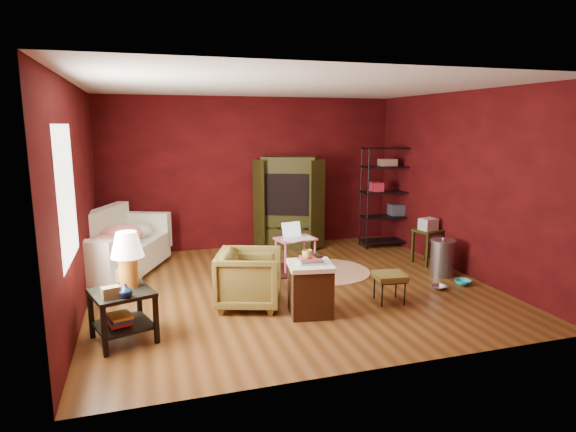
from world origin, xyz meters
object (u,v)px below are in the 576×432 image
armchair (249,276)px  tv_armoire (289,201)px  side_table (125,276)px  wire_shelving (387,193)px  hamper (310,288)px  laptop_desk (295,241)px  sofa (115,252)px

armchair → tv_armoire: 3.13m
armchair → side_table: bearing=128.4°
wire_shelving → hamper: bearing=-127.0°
armchair → laptop_desk: 1.71m
sofa → side_table: bearing=-166.3°
armchair → wire_shelving: 3.96m
sofa → side_table: 2.27m
tv_armoire → wire_shelving: (1.79, -0.48, 0.14)m
sofa → laptop_desk: bearing=-89.3°
hamper → wire_shelving: 3.80m
laptop_desk → tv_armoire: size_ratio=0.44×
tv_armoire → wire_shelving: bearing=9.0°
sofa → laptop_desk: 2.76m
laptop_desk → wire_shelving: size_ratio=0.40×
laptop_desk → wire_shelving: bearing=13.7°
wire_shelving → sofa: bearing=-168.0°
wire_shelving → laptop_desk: bearing=-150.9°
tv_armoire → sofa: bearing=-137.3°
laptop_desk → tv_armoire: 1.51m
sofa → wire_shelving: (4.86, 0.56, 0.62)m
sofa → armchair: size_ratio=2.63×
hamper → wire_shelving: bearing=47.7°
side_table → laptop_desk: side_table is taller
armchair → side_table: size_ratio=0.69×
tv_armoire → armchair: bearing=-92.6°
armchair → hamper: (0.65, -0.47, -0.07)m
side_table → tv_armoire: tv_armoire is taller
hamper → tv_armoire: (0.73, 3.24, 0.56)m
armchair → tv_armoire: tv_armoire is taller
armchair → tv_armoire: size_ratio=0.47×
side_table → hamper: side_table is taller
side_table → laptop_desk: (2.52, 1.88, -0.24)m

